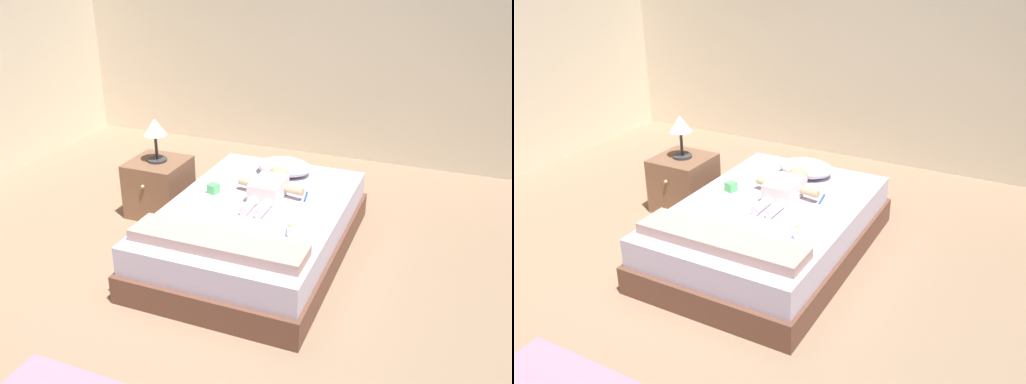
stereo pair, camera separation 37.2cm
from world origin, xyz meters
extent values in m
plane|color=#997A5F|center=(0.00, 0.00, 0.00)|extent=(8.00, 8.00, 0.00)
cube|color=beige|center=(0.00, 3.00, 1.41)|extent=(8.00, 0.12, 2.82)
cube|color=brown|center=(-0.12, 0.83, 0.10)|extent=(1.21, 1.79, 0.19)
cube|color=silver|center=(-0.12, 0.83, 0.29)|extent=(1.17, 1.72, 0.19)
ellipsoid|color=silver|center=(-0.12, 1.43, 0.44)|extent=(0.43, 0.31, 0.12)
cube|color=white|center=(-0.09, 0.97, 0.45)|extent=(0.21, 0.30, 0.14)
sphere|color=tan|center=(-0.09, 1.19, 0.46)|extent=(0.16, 0.16, 0.16)
cylinder|color=tan|center=(-0.26, 1.02, 0.45)|extent=(0.16, 0.08, 0.06)
cylinder|color=tan|center=(0.08, 1.02, 0.45)|extent=(0.16, 0.08, 0.06)
cylinder|color=white|center=(-0.14, 0.74, 0.41)|extent=(0.06, 0.20, 0.06)
cylinder|color=white|center=(-0.03, 0.74, 0.41)|extent=(0.06, 0.20, 0.06)
cube|color=blue|center=(0.16, 1.07, 0.39)|extent=(0.04, 0.15, 0.01)
cube|color=white|center=(0.15, 1.15, 0.40)|extent=(0.02, 0.03, 0.01)
cube|color=brown|center=(-1.10, 1.14, 0.23)|extent=(0.44, 0.44, 0.45)
sphere|color=tan|center=(-1.10, 0.91, 0.33)|extent=(0.03, 0.03, 0.03)
cylinder|color=#333338|center=(-1.10, 1.14, 0.46)|extent=(0.16, 0.16, 0.02)
cylinder|color=#333338|center=(-1.10, 1.14, 0.57)|extent=(0.02, 0.02, 0.20)
cone|color=#F3E1C8|center=(-1.10, 1.14, 0.74)|extent=(0.19, 0.19, 0.13)
cube|color=tan|center=(-0.12, 0.21, 0.42)|extent=(1.09, 0.25, 0.07)
cube|color=#5DC86F|center=(-0.48, 0.90, 0.42)|extent=(0.08, 0.08, 0.07)
cylinder|color=white|center=(0.23, 0.54, 0.41)|extent=(0.09, 0.12, 0.06)
cone|color=#EBAF79|center=(0.23, 0.54, 0.45)|extent=(0.04, 0.04, 0.02)
camera|label=1|loc=(1.14, -2.31, 2.04)|focal=38.23mm
camera|label=2|loc=(1.47, -2.15, 2.04)|focal=38.23mm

